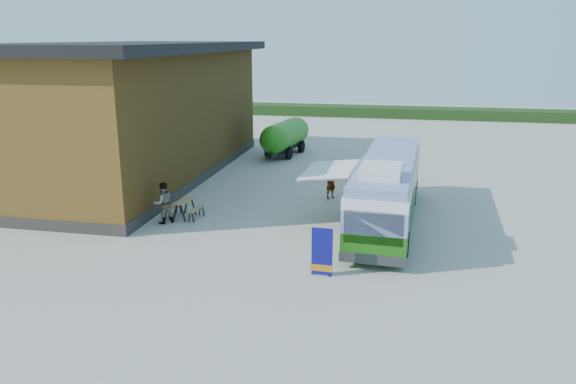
% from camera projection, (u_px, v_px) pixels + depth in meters
% --- Properties ---
extents(ground, '(100.00, 100.00, 0.00)m').
position_uv_depth(ground, '(283.00, 248.00, 21.37)').
color(ground, '#BCB7AD').
rests_on(ground, ground).
extents(barn, '(9.60, 21.20, 7.50)m').
position_uv_depth(barn, '(139.00, 113.00, 31.88)').
color(barn, brown).
rests_on(barn, ground).
extents(hedge, '(40.00, 3.00, 1.00)m').
position_uv_depth(hedge, '(441.00, 113.00, 55.59)').
color(hedge, '#264419').
rests_on(hedge, ground).
extents(bus, '(2.89, 10.95, 3.33)m').
position_uv_depth(bus, '(387.00, 188.00, 23.80)').
color(bus, '#247713').
rests_on(bus, ground).
extents(awning, '(2.49, 3.80, 0.48)m').
position_uv_depth(awning, '(336.00, 168.00, 23.76)').
color(awning, white).
rests_on(awning, ground).
extents(banner, '(0.74, 0.21, 1.69)m').
position_uv_depth(banner, '(322.00, 256.00, 18.78)').
color(banner, navy).
rests_on(banner, ground).
extents(picnic_table, '(1.52, 1.38, 0.81)m').
position_uv_depth(picnic_table, '(184.00, 205.00, 24.86)').
color(picnic_table, '#A98450').
rests_on(picnic_table, ground).
extents(person_a, '(0.69, 0.72, 1.66)m').
position_uv_depth(person_a, '(331.00, 182.00, 27.84)').
color(person_a, '#999999').
rests_on(person_a, ground).
extents(person_b, '(1.11, 1.09, 1.80)m').
position_uv_depth(person_b, '(163.00, 203.00, 24.08)').
color(person_b, '#999999').
rests_on(person_b, ground).
extents(slurry_tanker, '(2.52, 6.26, 2.33)m').
position_uv_depth(slurry_tanker, '(285.00, 136.00, 38.01)').
color(slurry_tanker, '#298317').
rests_on(slurry_tanker, ground).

